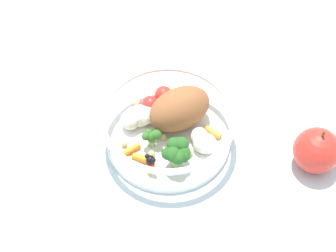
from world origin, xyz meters
TOP-DOWN VIEW (x-y plane):
  - ground_plane at (0.00, 0.00)m, footprint 2.40×2.40m
  - food_container at (-0.02, -0.00)m, footprint 0.20×0.20m
  - loose_apple at (0.08, 0.19)m, footprint 0.07×0.07m

SIDE VIEW (x-z plane):
  - ground_plane at x=0.00m, z-range 0.00..0.00m
  - food_container at x=-0.02m, z-range -0.01..0.07m
  - loose_apple at x=0.08m, z-range -0.01..0.07m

